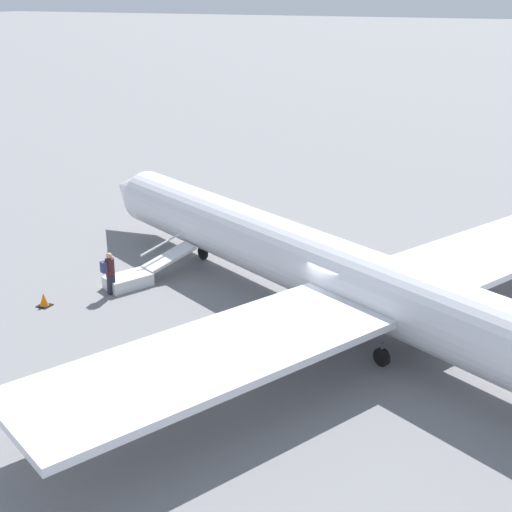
% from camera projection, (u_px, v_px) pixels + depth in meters
% --- Properties ---
extents(ground_plane, '(600.00, 600.00, 0.00)m').
position_uv_depth(ground_plane, '(345.00, 327.00, 25.57)').
color(ground_plane, slate).
extents(airplane_main, '(31.02, 24.59, 6.46)m').
position_uv_depth(airplane_main, '(367.00, 285.00, 24.20)').
color(airplane_main, silver).
rests_on(airplane_main, ground).
extents(boarding_stairs, '(2.60, 4.07, 1.64)m').
position_uv_depth(boarding_stairs, '(137.00, 276.00, 29.14)').
color(boarding_stairs, silver).
rests_on(boarding_stairs, ground).
extents(passenger, '(0.46, 0.57, 1.74)m').
position_uv_depth(passenger, '(109.00, 271.00, 27.96)').
color(passenger, '#23232D').
rests_on(passenger, ground).
extents(traffic_cone_near_stairs, '(0.48, 0.48, 0.53)m').
position_uv_depth(traffic_cone_near_stairs, '(44.00, 300.00, 27.15)').
color(traffic_cone_near_stairs, black).
rests_on(traffic_cone_near_stairs, ground).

